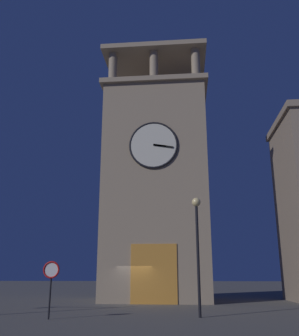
# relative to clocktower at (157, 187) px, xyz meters

# --- Properties ---
(ground_plane) EXTENTS (200.00, 200.00, 0.00)m
(ground_plane) POSITION_rel_clocktower_xyz_m (1.35, 3.74, -8.90)
(ground_plane) COLOR #56544F
(clocktower) EXTENTS (8.59, 8.10, 22.78)m
(clocktower) POSITION_rel_clocktower_xyz_m (0.00, 0.00, 0.00)
(clocktower) COLOR gray
(clocktower) RESTS_ON ground_plane
(street_lamp) EXTENTS (0.44, 0.44, 5.65)m
(street_lamp) POSITION_rel_clocktower_xyz_m (-2.80, 11.68, -5.01)
(street_lamp) COLOR black
(street_lamp) RESTS_ON ground_plane
(no_horn_sign) EXTENTS (0.78, 0.14, 2.52)m
(no_horn_sign) POSITION_rel_clocktower_xyz_m (3.96, 13.05, -6.94)
(no_horn_sign) COLOR black
(no_horn_sign) RESTS_ON ground_plane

